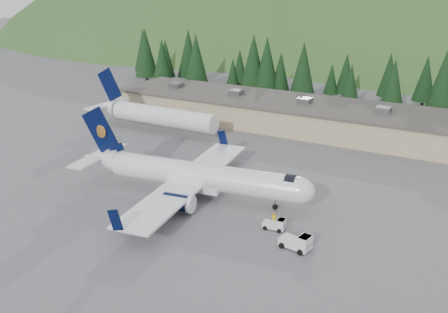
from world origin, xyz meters
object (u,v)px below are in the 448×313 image
baggage_tug_a (276,224)px  baggage_tug_b (298,243)px  second_airliner (152,114)px  airliner (195,176)px  terminal_building (280,112)px  ramp_worker (274,219)px

baggage_tug_a → baggage_tug_b: (3.93, -3.08, 0.20)m
second_airliner → baggage_tug_b: bearing=-34.7°
airliner → terminal_building: airliner is taller
airliner → terminal_building: bearing=88.1°
terminal_building → ramp_worker: (16.76, -40.83, -1.74)m
airliner → baggage_tug_a: 13.94m
baggage_tug_b → terminal_building: size_ratio=0.05×
second_airliner → baggage_tug_a: bearing=-34.4°
airliner → second_airliner: 32.61m
airliner → ramp_worker: bearing=-19.9°
baggage_tug_b → ramp_worker: (-4.52, 3.73, 0.06)m
airliner → second_airliner: bearing=129.3°
airliner → baggage_tug_b: airliner is taller
baggage_tug_b → baggage_tug_a: bearing=151.4°
second_airliner → ramp_worker: bearing=-34.1°
second_airliner → baggage_tug_a: 45.22m
baggage_tug_b → terminal_building: terminal_building is taller
airliner → ramp_worker: (12.72, -2.69, -2.11)m
second_airliner → baggage_tug_b: (41.19, -28.56, -2.50)m
airliner → baggage_tug_b: size_ratio=9.18×
ramp_worker → baggage_tug_b: bearing=143.2°
airliner → terminal_building: (-4.03, 38.14, -0.37)m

